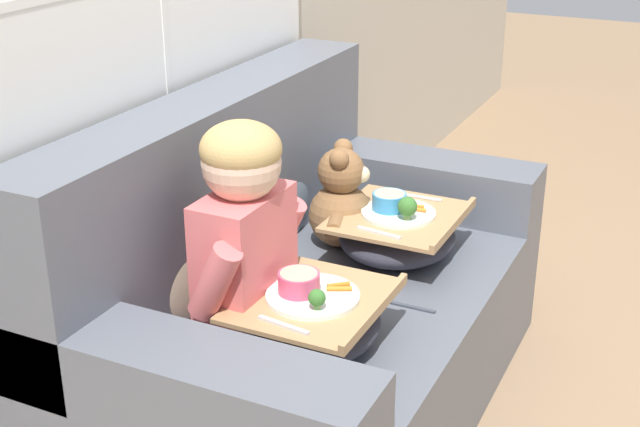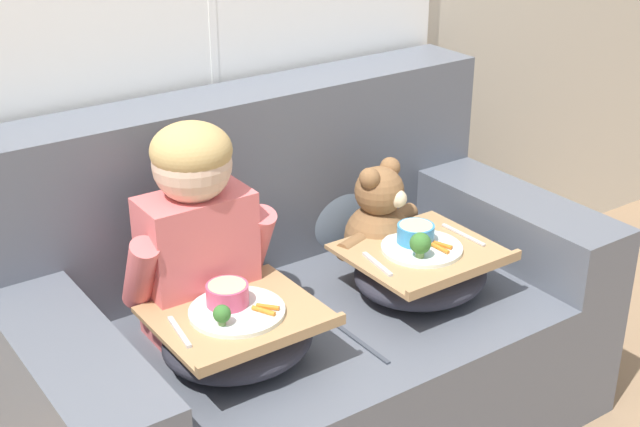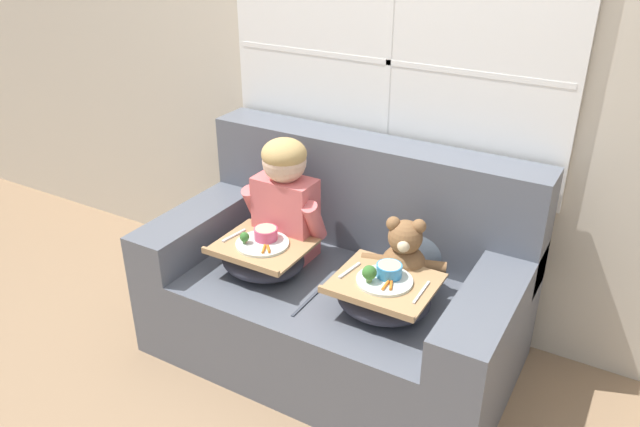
{
  "view_description": "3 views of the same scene",
  "coord_description": "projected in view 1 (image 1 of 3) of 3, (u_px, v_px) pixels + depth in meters",
  "views": [
    {
      "loc": [
        -2.07,
        -1.0,
        1.63
      ],
      "look_at": [
        -0.06,
        -0.03,
        0.69
      ],
      "focal_mm": 50.0,
      "sensor_mm": 36.0,
      "label": 1
    },
    {
      "loc": [
        -1.21,
        -1.78,
        1.69
      ],
      "look_at": [
        0.0,
        -0.05,
        0.73
      ],
      "focal_mm": 50.0,
      "sensor_mm": 36.0,
      "label": 2
    },
    {
      "loc": [
        1.13,
        -2.08,
        1.94
      ],
      "look_at": [
        -0.06,
        -0.01,
        0.73
      ],
      "focal_mm": 35.0,
      "sensor_mm": 36.0,
      "label": 3
    }
  ],
  "objects": [
    {
      "name": "ground_plane",
      "position": [
        320.0,
        410.0,
        2.75
      ],
      "size": [
        14.0,
        14.0,
        0.0
      ],
      "primitive_type": "plane",
      "color": "#8E7051"
    },
    {
      "name": "lap_tray_teddy",
      "position": [
        398.0,
        233.0,
        2.75
      ],
      "size": [
        0.41,
        0.37,
        0.22
      ],
      "color": "#2D2D38",
      "rests_on": "teddy_bear"
    },
    {
      "name": "throw_pillow_behind_teddy",
      "position": [
        282.0,
        190.0,
        2.88
      ],
      "size": [
        0.33,
        0.16,
        0.34
      ],
      "color": "slate",
      "rests_on": "couch"
    },
    {
      "name": "teddy_bear",
      "position": [
        342.0,
        203.0,
        2.8
      ],
      "size": [
        0.36,
        0.26,
        0.34
      ],
      "color": "brown",
      "rests_on": "couch"
    },
    {
      "name": "couch",
      "position": [
        298.0,
        308.0,
        2.65
      ],
      "size": [
        1.63,
        0.92,
        0.96
      ],
      "color": "#565B66",
      "rests_on": "ground_plane"
    },
    {
      "name": "throw_pillow_behind_child",
      "position": [
        178.0,
        262.0,
        2.39
      ],
      "size": [
        0.32,
        0.16,
        0.33
      ],
      "color": "#C1B293",
      "rests_on": "couch"
    },
    {
      "name": "child_figure",
      "position": [
        244.0,
        220.0,
        2.24
      ],
      "size": [
        0.41,
        0.2,
        0.57
      ],
      "color": "#DB6666",
      "rests_on": "couch"
    },
    {
      "name": "lap_tray_child",
      "position": [
        313.0,
        320.0,
        2.26
      ],
      "size": [
        0.4,
        0.35,
        0.2
      ],
      "color": "#2D2D38",
      "rests_on": "child_figure"
    }
  ]
}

